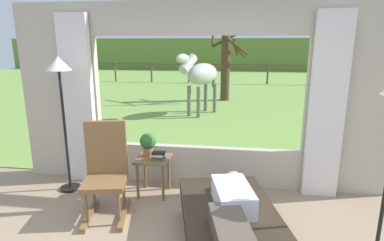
{
  "coord_description": "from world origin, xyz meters",
  "views": [
    {
      "loc": [
        0.56,
        -1.99,
        1.99
      ],
      "look_at": [
        0.0,
        1.8,
        1.05
      ],
      "focal_mm": 29.22,
      "sensor_mm": 36.0,
      "label": 1
    }
  ],
  "objects_px": {
    "pasture_tree": "(226,61)",
    "side_table": "(153,164)",
    "floor_lamp_left": "(60,84)",
    "horse": "(201,75)",
    "potted_plant": "(148,143)",
    "recliner_sofa": "(231,233)",
    "rocking_chair": "(106,170)",
    "reclining_person": "(232,207)",
    "book_stack": "(158,156)"
  },
  "relations": [
    {
      "from": "pasture_tree",
      "to": "side_table",
      "type": "bearing_deg",
      "value": -94.86
    },
    {
      "from": "recliner_sofa",
      "to": "reclining_person",
      "type": "height_order",
      "value": "reclining_person"
    },
    {
      "from": "recliner_sofa",
      "to": "potted_plant",
      "type": "xyz_separation_m",
      "value": [
        -1.15,
        1.16,
        0.48
      ]
    },
    {
      "from": "side_table",
      "to": "pasture_tree",
      "type": "relative_size",
      "value": 0.18
    },
    {
      "from": "reclining_person",
      "to": "side_table",
      "type": "distance_m",
      "value": 1.57
    },
    {
      "from": "recliner_sofa",
      "to": "floor_lamp_left",
      "type": "xyz_separation_m",
      "value": [
        -2.28,
        1.07,
        1.27
      ]
    },
    {
      "from": "floor_lamp_left",
      "to": "horse",
      "type": "height_order",
      "value": "floor_lamp_left"
    },
    {
      "from": "side_table",
      "to": "book_stack",
      "type": "bearing_deg",
      "value": -33.87
    },
    {
      "from": "rocking_chair",
      "to": "potted_plant",
      "type": "distance_m",
      "value": 0.72
    },
    {
      "from": "potted_plant",
      "to": "horse",
      "type": "distance_m",
      "value": 4.86
    },
    {
      "from": "rocking_chair",
      "to": "book_stack",
      "type": "height_order",
      "value": "rocking_chair"
    },
    {
      "from": "rocking_chair",
      "to": "side_table",
      "type": "xyz_separation_m",
      "value": [
        0.42,
        0.55,
        -0.12
      ]
    },
    {
      "from": "rocking_chair",
      "to": "floor_lamp_left",
      "type": "distance_m",
      "value": 1.33
    },
    {
      "from": "horse",
      "to": "pasture_tree",
      "type": "distance_m",
      "value": 2.55
    },
    {
      "from": "side_table",
      "to": "floor_lamp_left",
      "type": "bearing_deg",
      "value": -178.68
    },
    {
      "from": "potted_plant",
      "to": "reclining_person",
      "type": "bearing_deg",
      "value": -46.34
    },
    {
      "from": "recliner_sofa",
      "to": "pasture_tree",
      "type": "bearing_deg",
      "value": 79.35
    },
    {
      "from": "book_stack",
      "to": "pasture_tree",
      "type": "distance_m",
      "value": 7.49
    },
    {
      "from": "reclining_person",
      "to": "side_table",
      "type": "bearing_deg",
      "value": 119.41
    },
    {
      "from": "potted_plant",
      "to": "book_stack",
      "type": "distance_m",
      "value": 0.24
    },
    {
      "from": "floor_lamp_left",
      "to": "recliner_sofa",
      "type": "bearing_deg",
      "value": -25.13
    },
    {
      "from": "recliner_sofa",
      "to": "reclining_person",
      "type": "bearing_deg",
      "value": -103.65
    },
    {
      "from": "rocking_chair",
      "to": "side_table",
      "type": "bearing_deg",
      "value": 40.48
    },
    {
      "from": "side_table",
      "to": "pasture_tree",
      "type": "distance_m",
      "value": 7.46
    },
    {
      "from": "rocking_chair",
      "to": "horse",
      "type": "xyz_separation_m",
      "value": [
        0.46,
        5.45,
        0.61
      ]
    },
    {
      "from": "recliner_sofa",
      "to": "horse",
      "type": "bearing_deg",
      "value": 86.08
    },
    {
      "from": "rocking_chair",
      "to": "pasture_tree",
      "type": "xyz_separation_m",
      "value": [
        1.05,
        7.92,
        0.85
      ]
    },
    {
      "from": "horse",
      "to": "book_stack",
      "type": "bearing_deg",
      "value": 117.69
    },
    {
      "from": "horse",
      "to": "side_table",
      "type": "bearing_deg",
      "value": 116.66
    },
    {
      "from": "rocking_chair",
      "to": "book_stack",
      "type": "relative_size",
      "value": 6.03
    },
    {
      "from": "potted_plant",
      "to": "horse",
      "type": "bearing_deg",
      "value": 88.55
    },
    {
      "from": "reclining_person",
      "to": "floor_lamp_left",
      "type": "xyz_separation_m",
      "value": [
        -2.28,
        1.12,
        0.96
      ]
    },
    {
      "from": "side_table",
      "to": "potted_plant",
      "type": "xyz_separation_m",
      "value": [
        -0.08,
        0.06,
        0.28
      ]
    },
    {
      "from": "recliner_sofa",
      "to": "potted_plant",
      "type": "height_order",
      "value": "potted_plant"
    },
    {
      "from": "recliner_sofa",
      "to": "potted_plant",
      "type": "bearing_deg",
      "value": 121.19
    },
    {
      "from": "pasture_tree",
      "to": "rocking_chair",
      "type": "bearing_deg",
      "value": -97.53
    },
    {
      "from": "recliner_sofa",
      "to": "potted_plant",
      "type": "distance_m",
      "value": 1.7
    },
    {
      "from": "floor_lamp_left",
      "to": "horse",
      "type": "xyz_separation_m",
      "value": [
        1.25,
        4.93,
        -0.33
      ]
    },
    {
      "from": "book_stack",
      "to": "pasture_tree",
      "type": "xyz_separation_m",
      "value": [
        0.54,
        7.43,
        0.82
      ]
    },
    {
      "from": "reclining_person",
      "to": "book_stack",
      "type": "xyz_separation_m",
      "value": [
        -0.98,
        1.09,
        0.05
      ]
    },
    {
      "from": "horse",
      "to": "pasture_tree",
      "type": "height_order",
      "value": "pasture_tree"
    },
    {
      "from": "horse",
      "to": "pasture_tree",
      "type": "bearing_deg",
      "value": -76.17
    },
    {
      "from": "rocking_chair",
      "to": "potted_plant",
      "type": "height_order",
      "value": "rocking_chair"
    },
    {
      "from": "recliner_sofa",
      "to": "pasture_tree",
      "type": "distance_m",
      "value": 8.56
    },
    {
      "from": "recliner_sofa",
      "to": "book_stack",
      "type": "distance_m",
      "value": 1.47
    },
    {
      "from": "reclining_person",
      "to": "potted_plant",
      "type": "relative_size",
      "value": 4.45
    },
    {
      "from": "rocking_chair",
      "to": "horse",
      "type": "height_order",
      "value": "horse"
    },
    {
      "from": "horse",
      "to": "reclining_person",
      "type": "bearing_deg",
      "value": 126.81
    },
    {
      "from": "recliner_sofa",
      "to": "book_stack",
      "type": "relative_size",
      "value": 10.04
    },
    {
      "from": "recliner_sofa",
      "to": "rocking_chair",
      "type": "xyz_separation_m",
      "value": [
        -1.49,
        0.54,
        0.33
      ]
    }
  ]
}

